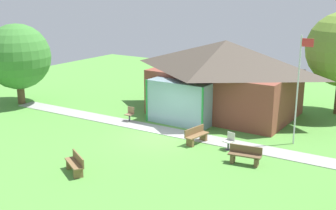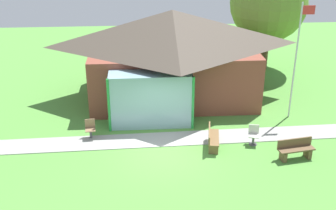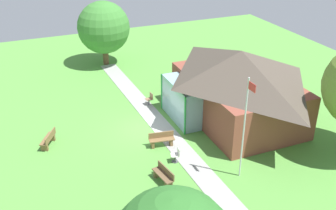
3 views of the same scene
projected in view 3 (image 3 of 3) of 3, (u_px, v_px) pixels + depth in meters
The scene contains 10 objects.
ground_plane at pixel (145, 130), 25.11m from camera, with size 44.00×44.00×0.00m, color #54933D.
pavilion at pixel (236, 84), 25.41m from camera, with size 9.43×7.42×4.68m.
footpath at pixel (161, 126), 25.48m from camera, with size 23.49×1.30×0.03m, color #999993.
flagpole at pixel (245, 125), 19.51m from camera, with size 0.64×0.08×5.58m.
bench_front_center at pixel (49, 140), 23.35m from camera, with size 1.53×1.11×0.84m.
bench_rear_near_path at pixel (162, 140), 23.33m from camera, with size 0.68×1.55×0.84m.
bench_mid_right at pixel (164, 175), 20.29m from camera, with size 1.55×0.69×0.84m.
patio_chair_lawn_spare at pixel (176, 155), 21.88m from camera, with size 0.52×0.52×0.86m.
patio_chair_west at pixel (150, 99), 28.05m from camera, with size 0.48×0.48×0.86m.
tree_west_hedge at pixel (104, 28), 33.80m from camera, with size 4.44×4.44×5.50m.
Camera 3 is at (20.55, -6.93, 12.85)m, focal length 42.73 mm.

